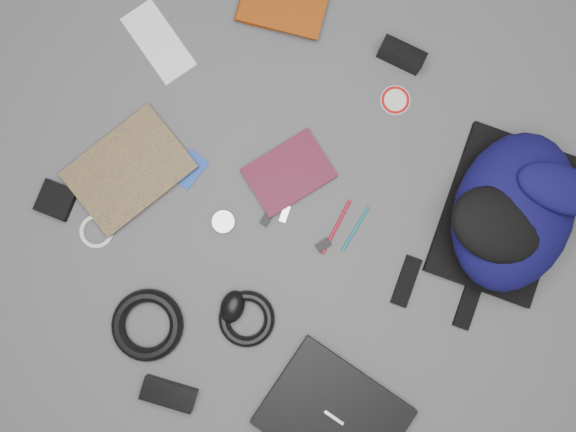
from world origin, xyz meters
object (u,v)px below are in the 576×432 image
Objects in this scene: backpack at (513,211)px; mouse at (232,307)px; dvd_case at (289,173)px; compact_camera at (402,55)px; laptop at (334,416)px; power_brick at (169,394)px; pouch at (56,200)px; comic_book at (104,138)px.

mouse is (-0.36, -0.58, -0.07)m from backpack.
compact_camera reaches higher than dvd_case.
laptop is 2.42× the size of power_brick.
mouse reaches higher than power_brick.
laptop is 3.81× the size of pouch.
dvd_case is at bearing 134.57° from laptop.
laptop and power_brick have the same top height.
power_brick is at bearing -23.44° from comic_book.
power_brick is (-0.33, -0.21, 0.00)m from laptop.
backpack is 5.30× the size of mouse.
dvd_case is 0.57m from pouch.
laptop is 0.88m from compact_camera.
backpack is at bearing 40.18° from comic_book.
power_brick is at bearing -98.28° from compact_camera.
power_brick is 0.54m from pouch.
laptop reaches higher than dvd_case.
comic_book is 1.41× the size of dvd_case.
backpack is at bearing 47.02° from dvd_case.
dvd_case is at bearing 40.41° from comic_book.
laptop is 1.59× the size of dvd_case.
laptop is 3.92× the size of mouse.
comic_book is 0.75m from compact_camera.
laptop is at bearing 1.17° from comic_book.
compact_camera is at bearing 113.13° from laptop.
mouse is 0.97× the size of pouch.
power_brick is (-0.34, -0.84, -0.07)m from backpack.
backpack is at bearing 36.80° from mouse.
mouse is at bearing -0.91° from comic_book.
pouch is (-0.50, -0.08, -0.01)m from mouse.
power_brick is 1.57× the size of pouch.
pouch is at bearing -75.43° from comic_book.
comic_book is (-0.86, -0.47, -0.08)m from backpack.
dvd_case is at bearing -171.08° from backpack.
dvd_case is (-0.46, -0.25, -0.08)m from backpack.
compact_camera is (0.43, 0.62, 0.02)m from comic_book.
dvd_case is 2.47× the size of mouse.
comic_book is at bearing 121.77° from power_brick.
laptop is 0.39m from power_brick.
laptop is 2.81× the size of compact_camera.
pouch is (-0.42, -0.81, -0.02)m from compact_camera.
power_brick is at bearing -108.23° from mouse.
compact_camera reaches higher than power_brick.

